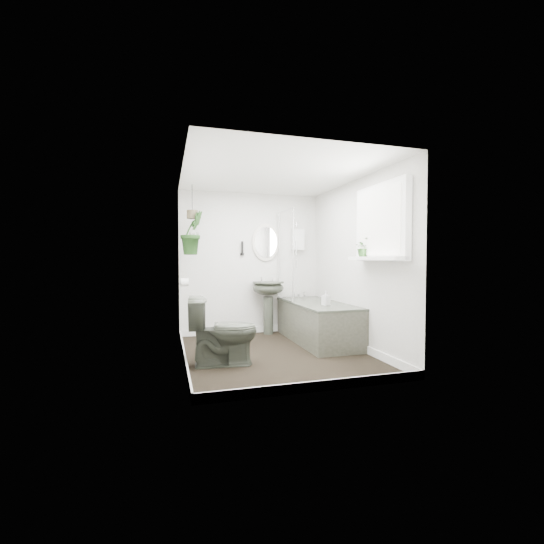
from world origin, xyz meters
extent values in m
cube|color=black|center=(0.00, 0.00, -0.01)|extent=(2.30, 2.80, 0.02)
cube|color=white|center=(0.00, 0.00, 2.31)|extent=(2.30, 2.80, 0.02)
cube|color=silver|center=(0.00, 1.41, 1.15)|extent=(2.30, 0.02, 2.30)
cube|color=silver|center=(0.00, -1.41, 1.15)|extent=(2.30, 0.02, 2.30)
cube|color=silver|center=(-1.16, 0.00, 1.15)|extent=(0.02, 2.80, 2.30)
cube|color=silver|center=(1.16, 0.00, 1.15)|extent=(0.02, 2.80, 2.30)
cube|color=white|center=(0.00, 0.00, 0.05)|extent=(2.30, 2.80, 0.10)
cube|color=white|center=(0.80, 1.34, 1.55)|extent=(0.20, 0.10, 0.35)
ellipsoid|color=silver|center=(0.25, 1.37, 1.50)|extent=(0.46, 0.03, 0.62)
cylinder|color=black|center=(-0.15, 1.36, 1.40)|extent=(0.04, 0.04, 0.22)
cylinder|color=white|center=(-1.10, 0.70, 0.90)|extent=(0.11, 0.11, 0.11)
cube|color=white|center=(1.09, -0.70, 1.65)|extent=(0.08, 1.00, 0.90)
cube|color=white|center=(1.02, -0.70, 1.23)|extent=(0.18, 1.00, 0.04)
cube|color=white|center=(1.04, -0.70, 1.65)|extent=(0.01, 0.86, 0.76)
imported|color=#363B30|center=(-0.72, -0.30, 0.39)|extent=(0.82, 0.52, 0.79)
imported|color=black|center=(1.03, -0.40, 1.37)|extent=(0.22, 0.20, 0.24)
imported|color=black|center=(-0.97, 0.95, 1.61)|extent=(0.45, 0.44, 0.64)
imported|color=black|center=(0.79, 0.18, 0.68)|extent=(0.11, 0.11, 0.20)
cylinder|color=#4A412E|center=(-0.97, 0.95, 1.87)|extent=(0.16, 0.16, 0.12)
camera|label=1|loc=(-1.34, -4.45, 1.22)|focal=24.00mm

